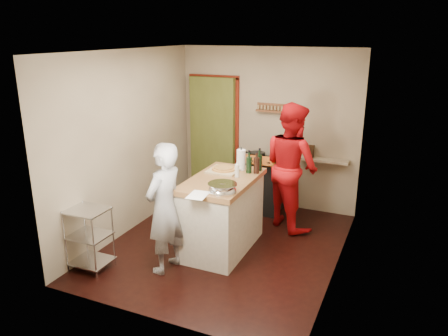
{
  "coord_description": "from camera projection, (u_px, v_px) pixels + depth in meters",
  "views": [
    {
      "loc": [
        2.17,
        -4.95,
        2.83
      ],
      "look_at": [
        -0.01,
        0.0,
        1.12
      ],
      "focal_mm": 35.0,
      "sensor_mm": 36.0,
      "label": 1
    }
  ],
  "objects": [
    {
      "name": "floor",
      "position": [
        225.0,
        246.0,
        6.01
      ],
      "size": [
        3.5,
        3.5,
        0.0
      ],
      "primitive_type": "plane",
      "color": "black",
      "rests_on": "ground"
    },
    {
      "name": "back_wall",
      "position": [
        232.0,
        135.0,
        7.47
      ],
      "size": [
        3.0,
        0.44,
        2.6
      ],
      "color": "tan",
      "rests_on": "ground"
    },
    {
      "name": "left_wall",
      "position": [
        128.0,
        144.0,
        6.19
      ],
      "size": [
        0.04,
        3.5,
        2.6
      ],
      "primitive_type": "cube",
      "color": "tan",
      "rests_on": "ground"
    },
    {
      "name": "right_wall",
      "position": [
        343.0,
        169.0,
        5.04
      ],
      "size": [
        0.04,
        3.5,
        2.6
      ],
      "primitive_type": "cube",
      "color": "tan",
      "rests_on": "ground"
    },
    {
      "name": "ceiling",
      "position": [
        225.0,
        50.0,
        5.22
      ],
      "size": [
        3.0,
        3.5,
        0.02
      ],
      "primitive_type": "cube",
      "color": "white",
      "rests_on": "back_wall"
    },
    {
      "name": "stove",
      "position": [
        262.0,
        184.0,
        7.1
      ],
      "size": [
        0.6,
        0.63,
        1.0
      ],
      "color": "black",
      "rests_on": "ground"
    },
    {
      "name": "wire_shelving",
      "position": [
        89.0,
        236.0,
        5.32
      ],
      "size": [
        0.48,
        0.4,
        0.8
      ],
      "color": "silver",
      "rests_on": "ground"
    },
    {
      "name": "island",
      "position": [
        222.0,
        212.0,
        5.8
      ],
      "size": [
        0.78,
        1.49,
        1.31
      ],
      "color": "beige",
      "rests_on": "ground"
    },
    {
      "name": "person_stripe",
      "position": [
        164.0,
        208.0,
        5.2
      ],
      "size": [
        0.47,
        0.64,
        1.61
      ],
      "primitive_type": "imported",
      "rotation": [
        0.0,
        0.0,
        -1.72
      ],
      "color": "#A4A4A8",
      "rests_on": "ground"
    },
    {
      "name": "person_red",
      "position": [
        291.0,
        166.0,
        6.39
      ],
      "size": [
        1.15,
        1.12,
        1.87
      ],
      "primitive_type": "imported",
      "rotation": [
        0.0,
        0.0,
        2.48
      ],
      "color": "#B70C10",
      "rests_on": "ground"
    }
  ]
}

